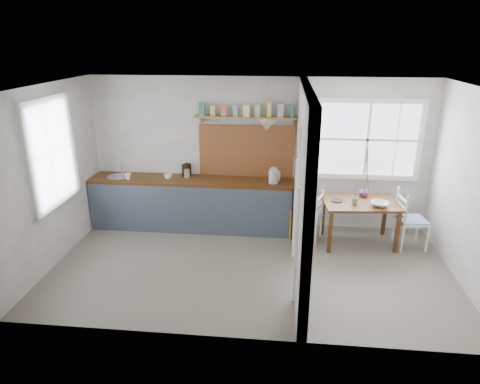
# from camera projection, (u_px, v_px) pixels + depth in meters

# --- Properties ---
(floor) EXTENTS (5.80, 3.20, 0.01)m
(floor) POSITION_uv_depth(u_px,v_px,m) (251.00, 267.00, 6.32)
(floor) COLOR #6C6759
(floor) RESTS_ON ground
(ceiling) EXTENTS (5.80, 3.20, 0.01)m
(ceiling) POSITION_uv_depth(u_px,v_px,m) (252.00, 87.00, 5.43)
(ceiling) COLOR silver
(ceiling) RESTS_ON walls
(walls) EXTENTS (5.81, 3.21, 2.60)m
(walls) POSITION_uv_depth(u_px,v_px,m) (251.00, 184.00, 5.88)
(walls) COLOR silver
(walls) RESTS_ON floor
(partition) EXTENTS (0.12, 3.20, 2.60)m
(partition) POSITION_uv_depth(u_px,v_px,m) (303.00, 174.00, 5.81)
(partition) COLOR silver
(partition) RESTS_ON floor
(kitchen_window) EXTENTS (0.10, 1.16, 1.50)m
(kitchen_window) POSITION_uv_depth(u_px,v_px,m) (49.00, 153.00, 6.04)
(kitchen_window) COLOR white
(kitchen_window) RESTS_ON walls
(nook_window) EXTENTS (1.76, 0.10, 1.30)m
(nook_window) POSITION_uv_depth(u_px,v_px,m) (368.00, 140.00, 7.06)
(nook_window) COLOR white
(nook_window) RESTS_ON walls
(counter) EXTENTS (3.50, 0.60, 0.90)m
(counter) POSITION_uv_depth(u_px,v_px,m) (193.00, 203.00, 7.52)
(counter) COLOR #522A15
(counter) RESTS_ON floor
(sink) EXTENTS (0.40, 0.40, 0.02)m
(sink) POSITION_uv_depth(u_px,v_px,m) (119.00, 177.00, 7.47)
(sink) COLOR silver
(sink) RESTS_ON counter
(backsplash) EXTENTS (1.65, 0.03, 0.90)m
(backsplash) POSITION_uv_depth(u_px,v_px,m) (247.00, 151.00, 7.35)
(backsplash) COLOR brown
(backsplash) RESTS_ON walls
(shelf) EXTENTS (1.75, 0.20, 0.21)m
(shelf) POSITION_uv_depth(u_px,v_px,m) (247.00, 114.00, 7.05)
(shelf) COLOR #B1774E
(shelf) RESTS_ON walls
(pendant_lamp) EXTENTS (0.26, 0.26, 0.16)m
(pendant_lamp) POSITION_uv_depth(u_px,v_px,m) (267.00, 126.00, 6.74)
(pendant_lamp) COLOR beige
(pendant_lamp) RESTS_ON ceiling
(utensil_rail) EXTENTS (0.02, 0.50, 0.02)m
(utensil_rail) POSITION_uv_depth(u_px,v_px,m) (295.00, 157.00, 6.61)
(utensil_rail) COLOR silver
(utensil_rail) RESTS_ON partition
(dining_table) EXTENTS (1.23, 0.88, 0.73)m
(dining_table) POSITION_uv_depth(u_px,v_px,m) (359.00, 223.00, 6.93)
(dining_table) COLOR #522A15
(dining_table) RESTS_ON floor
(chair_left) EXTENTS (0.48, 0.48, 0.83)m
(chair_left) POSITION_uv_depth(u_px,v_px,m) (309.00, 216.00, 7.06)
(chair_left) COLOR white
(chair_left) RESTS_ON floor
(chair_right) EXTENTS (0.48, 0.48, 0.95)m
(chair_right) POSITION_uv_depth(u_px,v_px,m) (412.00, 220.00, 6.77)
(chair_right) COLOR white
(chair_right) RESTS_ON floor
(kettle) EXTENTS (0.24, 0.20, 0.27)m
(kettle) POSITION_uv_depth(u_px,v_px,m) (274.00, 175.00, 7.11)
(kettle) COLOR silver
(kettle) RESTS_ON counter
(mug_a) EXTENTS (0.11, 0.11, 0.10)m
(mug_a) POSITION_uv_depth(u_px,v_px,m) (128.00, 177.00, 7.30)
(mug_a) COLOR white
(mug_a) RESTS_ON counter
(mug_b) EXTENTS (0.16, 0.16, 0.10)m
(mug_b) POSITION_uv_depth(u_px,v_px,m) (168.00, 176.00, 7.33)
(mug_b) COLOR white
(mug_b) RESTS_ON counter
(knife_block) EXTENTS (0.15, 0.17, 0.22)m
(knife_block) POSITION_uv_depth(u_px,v_px,m) (187.00, 170.00, 7.47)
(knife_block) COLOR black
(knife_block) RESTS_ON counter
(jar) EXTENTS (0.13, 0.13, 0.16)m
(jar) POSITION_uv_depth(u_px,v_px,m) (187.00, 174.00, 7.38)
(jar) COLOR #9B8E5D
(jar) RESTS_ON counter
(towel_magenta) EXTENTS (0.02, 0.03, 0.60)m
(towel_magenta) POSITION_uv_depth(u_px,v_px,m) (290.00, 225.00, 7.07)
(towel_magenta) COLOR #AE2355
(towel_magenta) RESTS_ON counter
(towel_orange) EXTENTS (0.02, 0.03, 0.56)m
(towel_orange) POSITION_uv_depth(u_px,v_px,m) (290.00, 226.00, 7.08)
(towel_orange) COLOR gold
(towel_orange) RESTS_ON counter
(bowl) EXTENTS (0.32, 0.32, 0.06)m
(bowl) POSITION_uv_depth(u_px,v_px,m) (380.00, 204.00, 6.63)
(bowl) COLOR silver
(bowl) RESTS_ON dining_table
(table_cup) EXTENTS (0.13, 0.13, 0.10)m
(table_cup) POSITION_uv_depth(u_px,v_px,m) (355.00, 201.00, 6.71)
(table_cup) COLOR #6DA066
(table_cup) RESTS_ON dining_table
(plate) EXTENTS (0.24, 0.24, 0.02)m
(plate) POSITION_uv_depth(u_px,v_px,m) (337.00, 201.00, 6.84)
(plate) COLOR black
(plate) RESTS_ON dining_table
(vase) EXTENTS (0.16, 0.16, 0.16)m
(vase) POSITION_uv_depth(u_px,v_px,m) (364.00, 192.00, 7.01)
(vase) COLOR #572A5D
(vase) RESTS_ON dining_table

